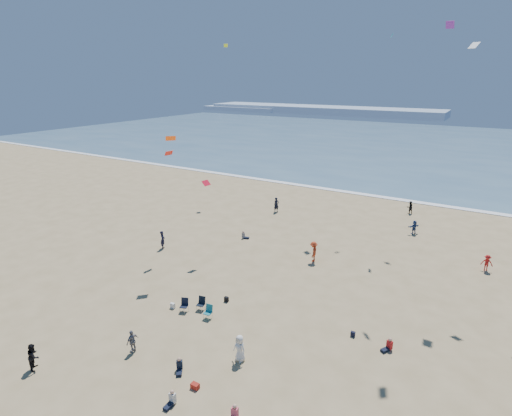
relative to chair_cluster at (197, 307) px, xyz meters
The scene contains 13 objects.
ground 9.21m from the chair_cluster, 69.14° to the right, with size 220.00×220.00×0.00m, color tan.
ocean 86.47m from the chair_cluster, 87.83° to the left, with size 220.00×100.00×0.06m, color #476B84.
surf_line 36.56m from the chair_cluster, 84.86° to the left, with size 220.00×1.20×0.08m, color white.
headland_far 171.09m from the chair_cluster, 109.36° to the left, with size 110.00×20.00×3.20m, color #7A8EA8.
headland_near 183.90m from the chair_cluster, 121.73° to the left, with size 40.00×14.00×2.00m, color #7A8EA8.
standing_flyers 7.82m from the chair_cluster, 38.85° to the left, with size 40.00×49.12×1.92m.
seated_group 4.52m from the chair_cluster, ahead, with size 18.53×21.59×0.84m.
chair_cluster is the anchor object (origin of this frame).
white_tote 2.07m from the chair_cluster, 168.77° to the right, with size 0.35×0.20×0.40m, color silver.
black_backpack 2.56m from the chair_cluster, 70.05° to the left, with size 0.30×0.22×0.38m, color black.
cooler 7.35m from the chair_cluster, 52.15° to the right, with size 0.45×0.30×0.30m, color #9F2116.
navy_bag 10.92m from the chair_cluster, 16.77° to the left, with size 0.28×0.18×0.34m, color black.
kites_aloft 18.80m from the chair_cluster, 21.78° to the left, with size 46.86×46.11×26.06m.
Camera 1 is at (13.19, -10.64, 16.21)m, focal length 28.00 mm.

